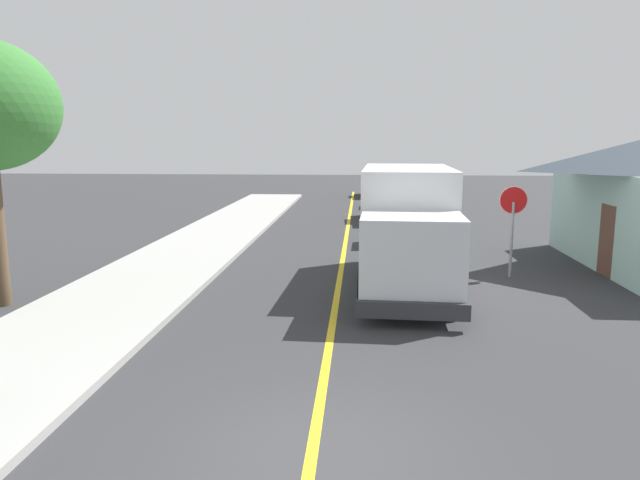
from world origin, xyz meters
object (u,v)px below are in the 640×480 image
object	(u,v)px
parked_car_far	(391,194)
parked_car_furthest	(376,185)
parked_car_mid	(383,205)
stop_sign	(513,214)
box_truck	(407,222)
parked_car_near	(402,224)

from	to	relation	value
parked_car_far	parked_car_furthest	world-z (taller)	same
parked_car_furthest	parked_car_mid	bearing A→B (deg)	-89.60
parked_car_mid	stop_sign	bearing A→B (deg)	-74.50
box_truck	parked_car_mid	distance (m)	13.04
parked_car_near	parked_car_mid	distance (m)	6.63
box_truck	stop_sign	world-z (taller)	box_truck
parked_car_far	stop_sign	xyz separation A→B (m)	(2.61, -17.57, 1.06)
parked_car_far	parked_car_furthest	bearing A→B (deg)	96.32
box_truck	parked_car_furthest	xyz separation A→B (m)	(-0.25, 25.55, -0.97)
parked_car_near	stop_sign	xyz separation A→B (m)	(2.81, -5.16, 1.06)
parked_car_near	parked_car_furthest	size ratio (longest dim) A/B	1.00
parked_car_mid	box_truck	bearing A→B (deg)	-89.29
parked_car_near	stop_sign	world-z (taller)	stop_sign
box_truck	parked_car_mid	world-z (taller)	box_truck
box_truck	stop_sign	distance (m)	3.34
parked_car_furthest	stop_sign	world-z (taller)	stop_sign
parked_car_far	stop_sign	distance (m)	17.80
stop_sign	parked_car_mid	bearing A→B (deg)	105.50
parked_car_near	parked_car_furthest	distance (m)	19.16
parked_car_mid	parked_car_furthest	world-z (taller)	same
box_truck	stop_sign	bearing A→B (deg)	21.71
parked_car_mid	parked_car_far	size ratio (longest dim) A/B	1.01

